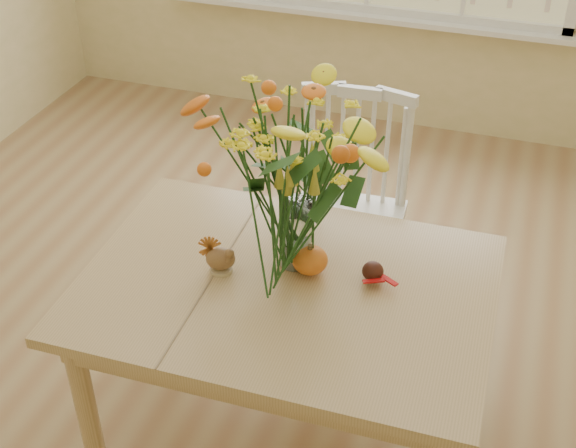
% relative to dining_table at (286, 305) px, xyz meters
% --- Properties ---
extents(floor, '(4.00, 4.50, 0.01)m').
position_rel_dining_table_xyz_m(floor, '(-0.35, 0.30, -0.62)').
color(floor, '#9C734B').
rests_on(floor, ground).
extents(dining_table, '(1.33, 0.96, 0.71)m').
position_rel_dining_table_xyz_m(dining_table, '(0.00, 0.00, 0.00)').
color(dining_table, tan).
rests_on(dining_table, floor).
extents(windsor_chair, '(0.48, 0.46, 0.98)m').
position_rel_dining_table_xyz_m(windsor_chair, '(0.01, 0.78, -0.07)').
color(windsor_chair, white).
rests_on(windsor_chair, floor).
extents(flower_vase, '(0.50, 0.50, 0.59)m').
position_rel_dining_table_xyz_m(flower_vase, '(-0.01, 0.11, 0.45)').
color(flower_vase, white).
rests_on(flower_vase, dining_table).
extents(pumpkin, '(0.12, 0.12, 0.09)m').
position_rel_dining_table_xyz_m(pumpkin, '(0.05, 0.08, 0.14)').
color(pumpkin, orange).
rests_on(pumpkin, dining_table).
extents(turkey_figurine, '(0.11, 0.10, 0.12)m').
position_rel_dining_table_xyz_m(turkey_figurine, '(-0.22, -0.00, 0.14)').
color(turkey_figurine, '#CCB78C').
rests_on(turkey_figurine, dining_table).
extents(dark_gourd, '(0.13, 0.08, 0.06)m').
position_rel_dining_table_xyz_m(dark_gourd, '(0.26, 0.11, 0.12)').
color(dark_gourd, '#38160F').
rests_on(dark_gourd, dining_table).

